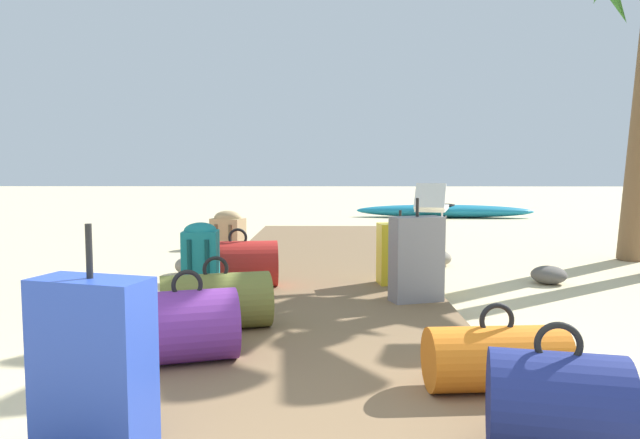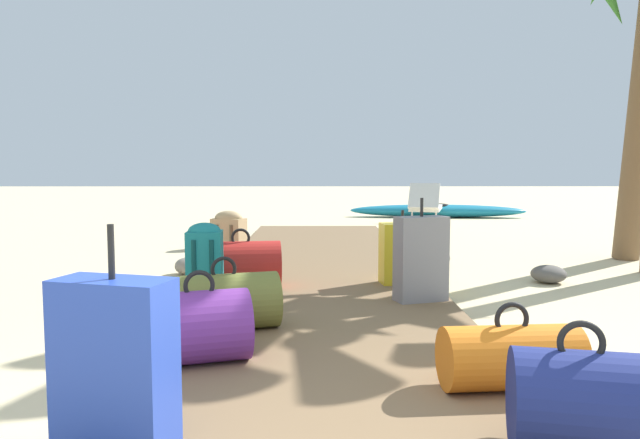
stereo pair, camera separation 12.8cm
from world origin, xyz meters
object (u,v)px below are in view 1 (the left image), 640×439
(duffel_bag_navy, at_px, (556,405))
(suitcase_blue, at_px, (93,362))
(duffel_bag_red, at_px, (238,264))
(suitcase_grey, at_px, (416,259))
(suitcase_yellow, at_px, (400,254))
(duffel_bag_purple, at_px, (188,326))
(kayak, at_px, (444,211))
(duffel_bag_orange, at_px, (496,358))
(lounge_chair, at_px, (432,205))
(backpack_teal, at_px, (201,259))
(backpack_tan, at_px, (228,240))
(duffel_bag_olive, at_px, (216,301))

(duffel_bag_navy, height_order, suitcase_blue, suitcase_blue)
(duffel_bag_red, distance_m, suitcase_grey, 1.56)
(suitcase_yellow, bearing_deg, duffel_bag_purple, -122.93)
(duffel_bag_red, bearing_deg, kayak, 67.44)
(duffel_bag_orange, xyz_separation_m, lounge_chair, (1.39, 9.58, 0.10))
(duffel_bag_navy, relative_size, suitcase_grey, 0.67)
(duffel_bag_red, height_order, kayak, duffel_bag_red)
(suitcase_blue, bearing_deg, duffel_bag_red, 88.31)
(backpack_teal, height_order, suitcase_yellow, suitcase_yellow)
(suitcase_blue, bearing_deg, duffel_bag_navy, -2.62)
(duffel_bag_purple, bearing_deg, lounge_chair, 72.46)
(suitcase_blue, relative_size, duffel_bag_orange, 1.26)
(suitcase_yellow, distance_m, duffel_bag_red, 1.42)
(duffel_bag_purple, distance_m, suitcase_yellow, 2.54)
(backpack_tan, bearing_deg, lounge_chair, 63.98)
(backpack_teal, bearing_deg, duffel_bag_purple, -80.39)
(kayak, bearing_deg, backpack_teal, -112.75)
(duffel_bag_olive, bearing_deg, backpack_teal, 107.88)
(duffel_bag_olive, xyz_separation_m, suitcase_yellow, (1.35, 1.51, 0.09))
(lounge_chair, bearing_deg, duffel_bag_orange, -98.26)
(suitcase_blue, distance_m, duffel_bag_red, 2.93)
(duffel_bag_purple, height_order, lounge_chair, lounge_chair)
(duffel_bag_orange, height_order, lounge_chair, lounge_chair)
(duffel_bag_purple, bearing_deg, duffel_bag_navy, -33.72)
(duffel_bag_orange, height_order, suitcase_grey, suitcase_grey)
(suitcase_blue, bearing_deg, duffel_bag_purple, 82.84)
(backpack_tan, height_order, suitcase_yellow, suitcase_yellow)
(duffel_bag_olive, xyz_separation_m, duffel_bag_navy, (1.51, -1.65, 0.01))
(lounge_chair, bearing_deg, kayak, 64.11)
(suitcase_grey, xyz_separation_m, kayak, (1.91, 8.62, -0.26))
(duffel_bag_red, relative_size, lounge_chair, 0.44)
(duffel_bag_navy, height_order, duffel_bag_orange, duffel_bag_navy)
(duffel_bag_olive, xyz_separation_m, duffel_bag_red, (-0.06, 1.35, 0.02))
(duffel_bag_purple, relative_size, backpack_tan, 1.00)
(backpack_teal, relative_size, duffel_bag_orange, 0.92)
(backpack_tan, xyz_separation_m, suitcase_yellow, (1.63, -0.60, -0.05))
(backpack_teal, xyz_separation_m, kayak, (3.58, 8.55, -0.25))
(duffel_bag_olive, relative_size, suitcase_yellow, 1.16)
(duffel_bag_olive, distance_m, suitcase_yellow, 2.02)
(duffel_bag_red, xyz_separation_m, lounge_chair, (2.94, 7.22, 0.05))
(backpack_tan, xyz_separation_m, duffel_bag_orange, (1.76, -3.12, -0.17))
(lounge_chair, bearing_deg, suitcase_grey, -100.84)
(suitcase_grey, distance_m, kayak, 8.84)
(duffel_bag_navy, distance_m, suitcase_blue, 1.67)
(backpack_teal, height_order, suitcase_grey, suitcase_grey)
(backpack_teal, bearing_deg, backpack_tan, 89.62)
(backpack_tan, relative_size, lounge_chair, 0.37)
(backpack_teal, distance_m, duffel_bag_navy, 3.12)
(backpack_tan, bearing_deg, duffel_bag_navy, -64.51)
(suitcase_yellow, xyz_separation_m, lounge_chair, (1.53, 7.06, -0.02))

